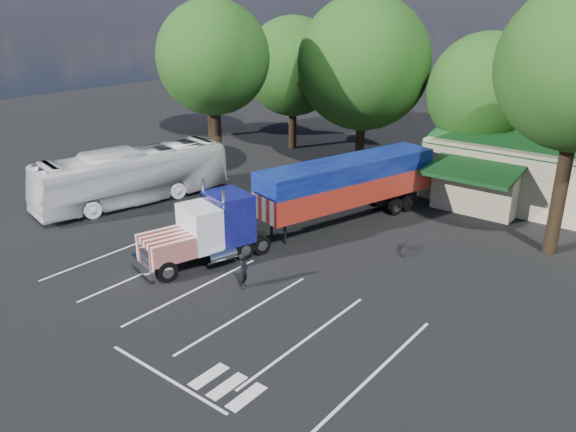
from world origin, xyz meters
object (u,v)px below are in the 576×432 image
Objects in this scene: bicycle at (403,246)px; silver_sedan at (471,191)px; tour_bus at (133,176)px; woman at (244,271)px; semi_truck at (314,193)px.

silver_sedan reaches higher than bicycle.
bicycle is at bearing 23.81° from tour_bus.
woman is 0.46× the size of silver_sedan.
tour_bus is 3.43× the size of silver_sedan.
bicycle is at bearing -46.54° from woman.
bicycle is at bearing -160.14° from silver_sedan.
semi_truck reaches higher than tour_bus.
semi_truck is 7.93m from woman.
tour_bus is at bearing 163.74° from bicycle.
tour_bus is at bearing 146.55° from silver_sedan.
woman is 18.71m from silver_sedan.
semi_truck is 12.40× the size of bicycle.
woman is 14.41m from tour_bus.
semi_truck is at bearing 155.89° from bicycle.
tour_bus reaches higher than silver_sedan.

